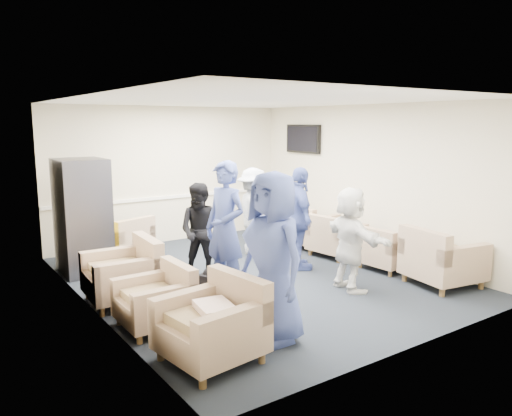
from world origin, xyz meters
TOP-DOWN VIEW (x-y plane):
  - floor at (0.00, 0.00)m, footprint 6.00×6.00m
  - ceiling at (0.00, 0.00)m, footprint 6.00×6.00m
  - back_wall at (0.00, 3.00)m, footprint 5.00×0.02m
  - front_wall at (0.00, -3.00)m, footprint 5.00×0.02m
  - left_wall at (-2.50, 0.00)m, footprint 0.02×6.00m
  - right_wall at (2.50, 0.00)m, footprint 0.02×6.00m
  - chair_rail at (0.00, 2.98)m, footprint 4.98×0.04m
  - tv at (2.44, 1.80)m, footprint 0.10×1.00m
  - armchair_left_near at (-1.89, -2.05)m, footprint 1.00×1.00m
  - armchair_left_mid at (-2.02, -0.94)m, footprint 0.78×0.78m
  - armchair_left_far at (-2.03, 0.10)m, footprint 0.95×0.95m
  - armchair_right_near at (1.99, -1.89)m, footprint 1.07×1.07m
  - armchair_right_midnear at (1.98, -0.88)m, footprint 0.78×0.78m
  - armchair_right_midfar at (1.87, 0.20)m, footprint 0.90×0.90m
  - armchair_right_far at (1.91, 1.02)m, footprint 1.00×1.00m
  - armchair_corner at (-1.28, 2.17)m, footprint 1.02×1.02m
  - vending_machine at (-2.09, 1.78)m, footprint 0.74×0.86m
  - backpack at (-1.18, -0.69)m, footprint 0.37×0.33m
  - pillow at (-1.91, -2.05)m, footprint 0.39×0.48m
  - person_front_left at (-1.13, -1.98)m, footprint 0.64×0.95m
  - person_mid_left at (-0.78, -0.40)m, footprint 0.59×0.77m
  - person_back_left at (-0.71, 0.41)m, footprint 0.91×0.90m
  - person_back_right at (0.72, 1.10)m, footprint 0.83×1.14m
  - person_mid_right at (0.85, -0.04)m, footprint 0.75×1.06m
  - person_front_right at (0.78, -1.26)m, footprint 0.70×1.44m

SIDE VIEW (x-z plane):
  - floor at x=0.00m, z-range 0.00..0.00m
  - backpack at x=-1.18m, z-range 0.01..0.53m
  - armchair_right_midnear at x=1.98m, z-range 0.00..0.60m
  - armchair_left_mid at x=-2.02m, z-range 0.00..0.62m
  - armchair_corner at x=-1.28m, z-range 0.00..0.64m
  - armchair_right_midfar at x=1.87m, z-range 0.00..0.65m
  - armchair_right_far at x=1.91m, z-range 0.00..0.69m
  - armchair_left_near at x=-1.89m, z-range 0.00..0.71m
  - armchair_left_far at x=-2.03m, z-range 0.00..0.72m
  - armchair_right_near at x=1.99m, z-range 0.00..0.74m
  - pillow at x=-1.91m, z-range 0.47..0.60m
  - person_back_left at x=-0.71m, z-range 0.00..1.48m
  - person_front_right at x=0.78m, z-range 0.00..1.49m
  - person_back_right at x=0.72m, z-range 0.00..1.59m
  - person_mid_right at x=0.85m, z-range 0.00..1.68m
  - chair_rail at x=0.00m, z-range 0.87..0.93m
  - vending_machine at x=-2.09m, z-range 0.00..1.82m
  - person_mid_left at x=-0.78m, z-range 0.00..1.87m
  - person_front_left at x=-1.13m, z-range 0.00..1.88m
  - back_wall at x=0.00m, z-range 0.00..2.70m
  - front_wall at x=0.00m, z-range 0.00..2.70m
  - left_wall at x=-2.50m, z-range 0.00..2.70m
  - right_wall at x=2.50m, z-range 0.00..2.70m
  - tv at x=2.44m, z-range 1.76..2.34m
  - ceiling at x=0.00m, z-range 2.70..2.70m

